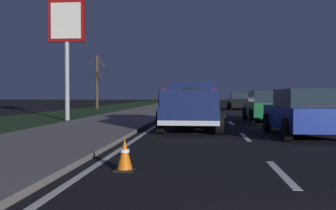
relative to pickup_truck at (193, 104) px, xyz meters
name	(u,v)px	position (x,y,z in m)	size (l,w,h in m)	color
ground	(221,112)	(14.72, -1.75, -0.98)	(144.00, 144.00, 0.00)	black
sidewalk_shoulder	(147,111)	(14.72, 3.95, -0.92)	(108.00, 4.00, 0.12)	slate
grass_verge	(84,112)	(14.72, 8.95, -0.98)	(108.00, 6.00, 0.01)	#1E3819
lane_markings	(189,111)	(17.17, 0.76, -0.98)	(109.17, 3.54, 0.01)	silver
pickup_truck	(193,104)	(0.00, 0.00, 0.00)	(5.47, 2.36, 1.87)	#141E4C
sedan_blue	(304,112)	(-2.17, -3.68, -0.20)	(4.45, 2.10, 1.54)	navy
sedan_green	(267,106)	(4.58, -3.56, -0.20)	(4.40, 2.02, 1.54)	#14592D
sedan_white	(200,100)	(25.95, -0.10, -0.20)	(4.45, 2.10, 1.54)	silver
sedan_black	(240,101)	(20.43, -3.69, -0.20)	(4.41, 2.03, 1.54)	black
gas_price_sign	(67,31)	(4.80, 6.75, 3.74)	(0.27, 1.90, 6.33)	#99999E
bare_tree_far	(97,81)	(21.08, 9.67, 1.71)	(1.59, 1.50, 5.14)	#423323
traffic_cone_near	(125,155)	(-8.29, 1.00, -0.70)	(0.36, 0.36, 0.58)	black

